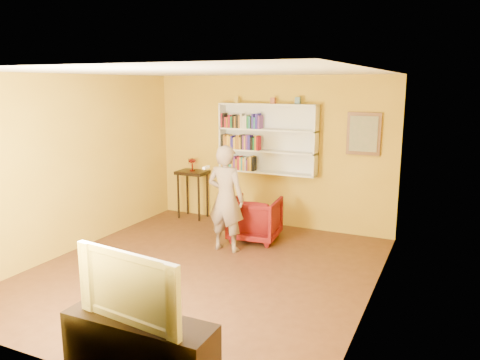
# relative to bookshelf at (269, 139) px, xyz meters

# --- Properties ---
(room_shell) EXTENTS (5.30, 5.80, 2.88)m
(room_shell) POSITION_rel_bookshelf_xyz_m (0.00, -2.41, -0.58)
(room_shell) COLOR #442616
(room_shell) RESTS_ON ground
(bookshelf) EXTENTS (1.80, 0.29, 1.23)m
(bookshelf) POSITION_rel_bookshelf_xyz_m (0.00, 0.00, 0.00)
(bookshelf) COLOR white
(bookshelf) RESTS_ON room_shell
(books_row_lower) EXTENTS (0.65, 0.19, 0.26)m
(books_row_lower) POSITION_rel_bookshelf_xyz_m (-0.53, -0.11, -0.46)
(books_row_lower) COLOR gold
(books_row_lower) RESTS_ON bookshelf
(books_row_middle) EXTENTS (0.74, 0.19, 0.27)m
(books_row_middle) POSITION_rel_bookshelf_xyz_m (-0.50, -0.11, -0.08)
(books_row_middle) COLOR black
(books_row_middle) RESTS_ON bookshelf
(books_row_upper) EXTENTS (0.75, 0.19, 0.27)m
(books_row_upper) POSITION_rel_bookshelf_xyz_m (-0.47, -0.11, 0.30)
(books_row_upper) COLOR maroon
(books_row_upper) RESTS_ON bookshelf
(ornament_left) EXTENTS (0.08, 0.08, 0.11)m
(ornament_left) POSITION_rel_bookshelf_xyz_m (-0.59, -0.06, 0.67)
(ornament_left) COLOR #B19432
(ornament_left) RESTS_ON bookshelf
(ornament_centre) EXTENTS (0.08, 0.08, 0.11)m
(ornament_centre) POSITION_rel_bookshelf_xyz_m (0.10, -0.06, 0.67)
(ornament_centre) COLOR brown
(ornament_centre) RESTS_ON bookshelf
(ornament_right) EXTENTS (0.09, 0.09, 0.12)m
(ornament_right) POSITION_rel_bookshelf_xyz_m (0.55, -0.06, 0.68)
(ornament_right) COLOR #486678
(ornament_right) RESTS_ON bookshelf
(framed_painting) EXTENTS (0.55, 0.05, 0.70)m
(framed_painting) POSITION_rel_bookshelf_xyz_m (1.65, 0.05, 0.16)
(framed_painting) COLOR brown
(framed_painting) RESTS_ON room_shell
(console_table) EXTENTS (0.56, 0.43, 0.92)m
(console_table) POSITION_rel_bookshelf_xyz_m (-1.49, -0.16, -0.83)
(console_table) COLOR black
(console_table) RESTS_ON ground
(ruby_lustre) EXTENTS (0.15, 0.15, 0.24)m
(ruby_lustre) POSITION_rel_bookshelf_xyz_m (-1.49, -0.16, -0.50)
(ruby_lustre) COLOR maroon
(ruby_lustre) RESTS_ON console_table
(armchair) EXTENTS (0.85, 0.87, 0.72)m
(armchair) POSITION_rel_bookshelf_xyz_m (0.12, -0.87, -1.23)
(armchair) COLOR #4C050A
(armchair) RESTS_ON ground
(person) EXTENTS (0.61, 0.41, 1.65)m
(person) POSITION_rel_bookshelf_xyz_m (-0.09, -1.52, -0.77)
(person) COLOR #796559
(person) RESTS_ON ground
(game_remote) EXTENTS (0.04, 0.15, 0.04)m
(game_remote) POSITION_rel_bookshelf_xyz_m (-0.21, -1.91, -0.23)
(game_remote) COLOR white
(game_remote) RESTS_ON person
(tv_cabinet) EXTENTS (1.43, 0.43, 0.51)m
(tv_cabinet) POSITION_rel_bookshelf_xyz_m (0.62, -4.66, -1.34)
(tv_cabinet) COLOR black
(tv_cabinet) RESTS_ON ground
(television) EXTENTS (1.15, 0.28, 0.65)m
(television) POSITION_rel_bookshelf_xyz_m (0.62, -4.66, -0.75)
(television) COLOR black
(television) RESTS_ON tv_cabinet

